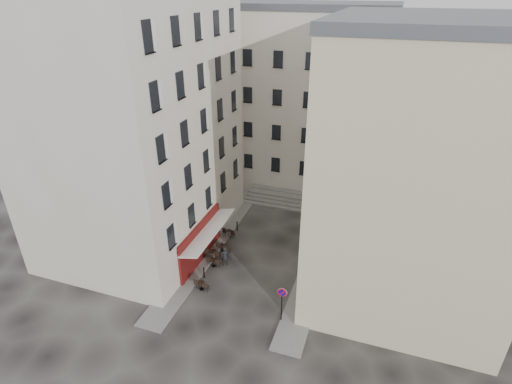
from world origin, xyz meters
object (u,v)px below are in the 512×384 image
at_px(bistro_table_a, 202,285).
at_px(bistro_table_b, 214,262).
at_px(no_parking_sign, 282,298).
at_px(pedestrian, 225,256).

relative_size(bistro_table_a, bistro_table_b, 0.98).
height_order(no_parking_sign, pedestrian, no_parking_sign).
relative_size(no_parking_sign, bistro_table_b, 2.34).
height_order(no_parking_sign, bistro_table_b, no_parking_sign).
relative_size(bistro_table_a, pedestrian, 0.68).
height_order(no_parking_sign, bistro_table_a, no_parking_sign).
bearing_deg(no_parking_sign, pedestrian, 139.95).
bearing_deg(bistro_table_b, bistro_table_a, -84.52).
height_order(bistro_table_b, pedestrian, pedestrian).
bearing_deg(pedestrian, no_parking_sign, 112.39).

